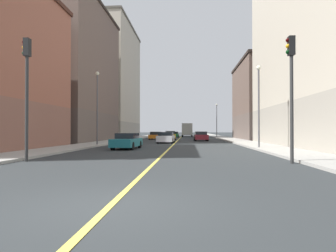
% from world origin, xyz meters
% --- Properties ---
extents(ground_plane, '(400.00, 400.00, 0.00)m').
position_xyz_m(ground_plane, '(0.00, 0.00, 0.00)').
color(ground_plane, '#2A2E30').
rests_on(ground_plane, ground).
extents(sidewalk_left, '(3.25, 168.00, 0.15)m').
position_xyz_m(sidewalk_left, '(8.49, 49.00, 0.07)').
color(sidewalk_left, '#9E9B93').
rests_on(sidewalk_left, ground).
extents(sidewalk_right, '(3.25, 168.00, 0.15)m').
position_xyz_m(sidewalk_right, '(-8.49, 49.00, 0.07)').
color(sidewalk_right, '#9E9B93').
rests_on(sidewalk_right, ground).
extents(lane_center_stripe, '(0.16, 154.00, 0.01)m').
position_xyz_m(lane_center_stripe, '(0.00, 49.00, 0.01)').
color(lane_center_stripe, '#E5D14C').
rests_on(lane_center_stripe, ground).
extents(building_left_near, '(10.39, 23.69, 20.38)m').
position_xyz_m(building_left_near, '(15.16, 21.57, 10.20)').
color(building_left_near, '#9D9688').
rests_on(building_left_near, ground).
extents(building_left_mid, '(10.39, 16.06, 12.89)m').
position_xyz_m(building_left_mid, '(15.16, 43.22, 6.45)').
color(building_left_mid, brown).
rests_on(building_left_mid, ground).
extents(building_right_midblock, '(10.39, 18.50, 18.86)m').
position_xyz_m(building_right_midblock, '(-15.16, 33.34, 9.44)').
color(building_right_midblock, brown).
rests_on(building_right_midblock, ground).
extents(building_right_distant, '(10.39, 20.58, 23.32)m').
position_xyz_m(building_right_distant, '(-15.16, 54.02, 11.67)').
color(building_right_distant, '#9D9688').
rests_on(building_right_distant, ground).
extents(traffic_light_left_near, '(0.40, 0.32, 6.00)m').
position_xyz_m(traffic_light_left_near, '(6.45, 8.04, 3.88)').
color(traffic_light_left_near, '#2D2D2D').
rests_on(traffic_light_left_near, ground).
extents(traffic_light_right_near, '(0.40, 0.32, 6.18)m').
position_xyz_m(traffic_light_right_near, '(-6.48, 8.04, 3.99)').
color(traffic_light_right_near, '#2D2D2D').
rests_on(traffic_light_right_near, ground).
extents(street_lamp_left_near, '(0.36, 0.36, 6.80)m').
position_xyz_m(street_lamp_left_near, '(7.47, 18.65, 4.30)').
color(street_lamp_left_near, '#4C4C51').
rests_on(street_lamp_left_near, ground).
extents(street_lamp_right_near, '(0.36, 0.36, 7.28)m').
position_xyz_m(street_lamp_right_near, '(-7.47, 22.52, 4.55)').
color(street_lamp_right_near, '#4C4C51').
rests_on(street_lamp_right_near, ground).
extents(street_lamp_left_far, '(0.36, 0.36, 6.85)m').
position_xyz_m(street_lamp_left_far, '(7.47, 54.64, 4.32)').
color(street_lamp_left_far, '#4C4C51').
rests_on(street_lamp_left_far, ground).
extents(car_yellow, '(1.99, 4.53, 1.42)m').
position_xyz_m(car_yellow, '(-1.33, 41.88, 0.68)').
color(car_yellow, gold).
rests_on(car_yellow, ground).
extents(car_maroon, '(2.06, 4.02, 1.36)m').
position_xyz_m(car_maroon, '(3.46, 37.01, 0.67)').
color(car_maroon, maroon).
rests_on(car_maroon, ground).
extents(car_silver, '(2.05, 4.10, 1.34)m').
position_xyz_m(car_silver, '(-1.06, 28.96, 0.66)').
color(car_silver, silver).
rests_on(car_silver, ground).
extents(car_red, '(1.92, 4.25, 1.23)m').
position_xyz_m(car_red, '(3.72, 48.84, 0.60)').
color(car_red, red).
rests_on(car_red, ground).
extents(car_green, '(1.82, 4.46, 1.25)m').
position_xyz_m(car_green, '(-1.34, 56.49, 0.62)').
color(car_green, '#1E6B38').
rests_on(car_green, ground).
extents(car_teal, '(1.96, 4.57, 1.32)m').
position_xyz_m(car_teal, '(-3.52, 18.14, 0.66)').
color(car_teal, '#196670').
rests_on(car_teal, ground).
extents(car_orange, '(1.99, 4.43, 1.31)m').
position_xyz_m(car_orange, '(-3.85, 42.55, 0.63)').
color(car_orange, orange).
rests_on(car_orange, ground).
extents(box_truck, '(2.50, 7.15, 3.13)m').
position_xyz_m(box_truck, '(1.35, 63.23, 1.66)').
color(box_truck, beige).
rests_on(box_truck, ground).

